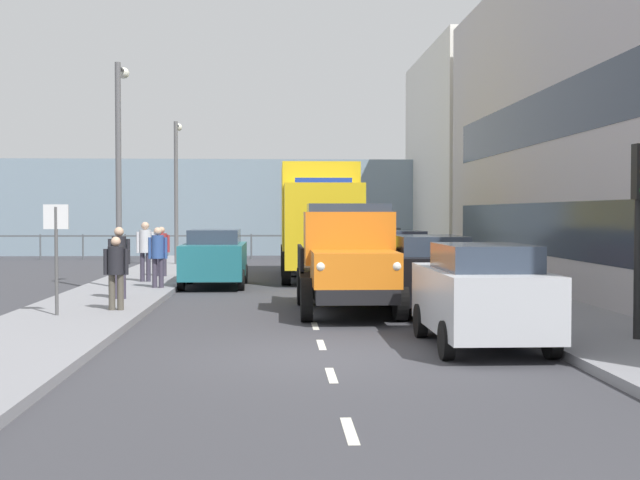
# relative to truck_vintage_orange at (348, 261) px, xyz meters

# --- Properties ---
(ground_plane) EXTENTS (80.00, 80.00, 0.00)m
(ground_plane) POSITION_rel_truck_vintage_orange_xyz_m (0.82, -3.05, -1.18)
(ground_plane) COLOR #38383D
(sidewalk_left) EXTENTS (2.75, 39.92, 0.15)m
(sidewalk_left) POSITION_rel_truck_vintage_orange_xyz_m (-4.14, -3.05, -1.10)
(sidewalk_left) COLOR gray
(sidewalk_left) RESTS_ON ground_plane
(sidewalk_right) EXTENTS (2.75, 39.92, 0.15)m
(sidewalk_right) POSITION_rel_truck_vintage_orange_xyz_m (5.78, -3.05, -1.10)
(sidewalk_right) COLOR gray
(sidewalk_right) RESTS_ON ground_plane
(road_centreline_markings) EXTENTS (0.12, 35.36, 0.01)m
(road_centreline_markings) POSITION_rel_truck_vintage_orange_xyz_m (0.82, -1.99, -1.17)
(road_centreline_markings) COLOR silver
(road_centreline_markings) RESTS_ON ground_plane
(building_far_block) EXTENTS (6.19, 12.10, 9.94)m
(building_far_block) POSITION_rel_truck_vintage_orange_xyz_m (-8.61, -22.22, 3.79)
(building_far_block) COLOR silver
(building_far_block) RESTS_ON ground_plane
(sea_horizon) EXTENTS (80.00, 0.80, 5.00)m
(sea_horizon) POSITION_rel_truck_vintage_orange_xyz_m (0.82, -26.01, 1.32)
(sea_horizon) COLOR gray
(sea_horizon) RESTS_ON ground_plane
(seawall_railing) EXTENTS (28.08, 0.08, 1.20)m
(seawall_railing) POSITION_rel_truck_vintage_orange_xyz_m (0.82, -22.41, -0.26)
(seawall_railing) COLOR #4C5156
(seawall_railing) RESTS_ON ground_plane
(truck_vintage_orange) EXTENTS (2.17, 5.64, 2.43)m
(truck_vintage_orange) POSITION_rel_truck_vintage_orange_xyz_m (0.00, 0.00, 0.00)
(truck_vintage_orange) COLOR black
(truck_vintage_orange) RESTS_ON ground_plane
(lorry_cargo_yellow) EXTENTS (2.58, 8.20, 3.87)m
(lorry_cargo_yellow) POSITION_rel_truck_vintage_orange_xyz_m (0.15, -10.37, 0.90)
(lorry_cargo_yellow) COLOR gold
(lorry_cargo_yellow) RESTS_ON ground_plane
(car_silver_kerbside_near) EXTENTS (1.80, 3.81, 1.72)m
(car_silver_kerbside_near) POSITION_rel_truck_vintage_orange_xyz_m (-1.81, 4.79, -0.29)
(car_silver_kerbside_near) COLOR #B7BABF
(car_silver_kerbside_near) RESTS_ON ground_plane
(car_black_kerbside_1) EXTENTS (1.86, 4.00, 1.72)m
(car_black_kerbside_1) POSITION_rel_truck_vintage_orange_xyz_m (-1.81, -0.33, -0.28)
(car_black_kerbside_1) COLOR black
(car_black_kerbside_1) RESTS_ON ground_plane
(car_maroon_kerbside_2) EXTENTS (1.91, 3.98, 1.72)m
(car_maroon_kerbside_2) POSITION_rel_truck_vintage_orange_xyz_m (-1.81, -5.77, -0.28)
(car_maroon_kerbside_2) COLOR maroon
(car_maroon_kerbside_2) RESTS_ON ground_plane
(car_grey_kerbside_3) EXTENTS (1.86, 4.58, 1.72)m
(car_grey_kerbside_3) POSITION_rel_truck_vintage_orange_xyz_m (-1.81, -10.89, -0.28)
(car_grey_kerbside_3) COLOR slate
(car_grey_kerbside_3) RESTS_ON ground_plane
(car_teal_oppositeside_0) EXTENTS (1.89, 3.90, 1.72)m
(car_teal_oppositeside_0) POSITION_rel_truck_vintage_orange_xyz_m (3.45, -7.02, -0.28)
(car_teal_oppositeside_0) COLOR #1E6670
(car_teal_oppositeside_0) RESTS_ON ground_plane
(pedestrian_near_railing) EXTENTS (0.53, 0.34, 1.57)m
(pedestrian_near_railing) POSITION_rel_truck_vintage_orange_xyz_m (5.01, 0.31, -0.11)
(pedestrian_near_railing) COLOR #4C473D
(pedestrian_near_railing) RESTS_ON sidewalk_right
(pedestrian_in_dark_coat) EXTENTS (0.53, 0.34, 1.74)m
(pedestrian_in_dark_coat) POSITION_rel_truck_vintage_orange_xyz_m (5.38, -2.10, -0.00)
(pedestrian_in_dark_coat) COLOR #383342
(pedestrian_in_dark_coat) RESTS_ON sidewalk_right
(pedestrian_by_lamp) EXTENTS (0.53, 0.34, 1.68)m
(pedestrian_by_lamp) POSITION_rel_truck_vintage_orange_xyz_m (4.88, -5.13, -0.04)
(pedestrian_by_lamp) COLOR #383342
(pedestrian_by_lamp) RESTS_ON sidewalk_right
(pedestrian_couple_b) EXTENTS (0.53, 0.34, 1.80)m
(pedestrian_couple_b) POSITION_rel_truck_vintage_orange_xyz_m (5.55, -7.28, 0.04)
(pedestrian_couple_b) COLOR #383342
(pedestrian_couple_b) RESTS_ON sidewalk_right
(pedestrian_strolling) EXTENTS (0.53, 0.34, 1.62)m
(pedestrian_strolling) POSITION_rel_truck_vintage_orange_xyz_m (5.36, -9.46, -0.08)
(pedestrian_strolling) COLOR #383342
(pedestrian_strolling) RESTS_ON sidewalk_right
(lamp_post_promenade) EXTENTS (0.32, 1.14, 6.23)m
(lamp_post_promenade) POSITION_rel_truck_vintage_orange_xyz_m (5.94, -5.32, 2.70)
(lamp_post_promenade) COLOR #59595B
(lamp_post_promenade) RESTS_ON sidewalk_right
(lamp_post_far) EXTENTS (0.32, 1.14, 5.78)m
(lamp_post_far) POSITION_rel_truck_vintage_orange_xyz_m (5.67, -16.38, 2.46)
(lamp_post_far) COLOR #59595B
(lamp_post_far) RESTS_ON sidewalk_right
(street_sign) EXTENTS (0.50, 0.07, 2.25)m
(street_sign) POSITION_rel_truck_vintage_orange_xyz_m (6.04, 1.17, 0.50)
(street_sign) COLOR #4C4C4C
(street_sign) RESTS_ON sidewalk_right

